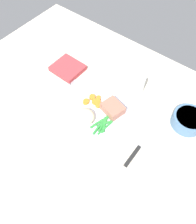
{
  "coord_description": "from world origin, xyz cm",
  "views": [
    {
      "loc": [
        29.37,
        -32.1,
        70.85
      ],
      "look_at": [
        3.2,
        1.51,
        4.6
      ],
      "focal_mm": 34.79,
      "sensor_mm": 36.0,
      "label": 1
    }
  ],
  "objects_px": {
    "fork": "(62,92)",
    "napkin": "(68,68)",
    "salad_bowl": "(188,120)",
    "dinner_plate": "(98,115)",
    "water_glass": "(136,84)",
    "meat_portion": "(113,108)",
    "knife": "(141,145)"
  },
  "relations": [
    {
      "from": "dinner_plate",
      "to": "salad_bowl",
      "type": "height_order",
      "value": "salad_bowl"
    },
    {
      "from": "fork",
      "to": "knife",
      "type": "xyz_separation_m",
      "value": [
        0.37,
        -0.0,
        -0.0
      ]
    },
    {
      "from": "fork",
      "to": "water_glass",
      "type": "distance_m",
      "value": 0.29
    },
    {
      "from": "water_glass",
      "to": "napkin",
      "type": "distance_m",
      "value": 0.3
    },
    {
      "from": "salad_bowl",
      "to": "napkin",
      "type": "bearing_deg",
      "value": -172.57
    },
    {
      "from": "dinner_plate",
      "to": "knife",
      "type": "distance_m",
      "value": 0.19
    },
    {
      "from": "knife",
      "to": "water_glass",
      "type": "height_order",
      "value": "water_glass"
    },
    {
      "from": "meat_portion",
      "to": "knife",
      "type": "xyz_separation_m",
      "value": [
        0.15,
        -0.04,
        -0.03
      ]
    },
    {
      "from": "meat_portion",
      "to": "salad_bowl",
      "type": "xyz_separation_m",
      "value": [
        0.24,
        0.13,
        -0.01
      ]
    },
    {
      "from": "dinner_plate",
      "to": "salad_bowl",
      "type": "distance_m",
      "value": 0.32
    },
    {
      "from": "meat_portion",
      "to": "fork",
      "type": "bearing_deg",
      "value": -168.5
    },
    {
      "from": "knife",
      "to": "napkin",
      "type": "bearing_deg",
      "value": 164.12
    },
    {
      "from": "knife",
      "to": "water_glass",
      "type": "relative_size",
      "value": 2.55
    },
    {
      "from": "fork",
      "to": "napkin",
      "type": "xyz_separation_m",
      "value": [
        -0.06,
        0.11,
        0.01
      ]
    },
    {
      "from": "dinner_plate",
      "to": "fork",
      "type": "distance_m",
      "value": 0.18
    },
    {
      "from": "fork",
      "to": "salad_bowl",
      "type": "xyz_separation_m",
      "value": [
        0.45,
        0.17,
        0.02
      ]
    },
    {
      "from": "meat_portion",
      "to": "napkin",
      "type": "xyz_separation_m",
      "value": [
        -0.28,
        0.06,
        -0.02
      ]
    },
    {
      "from": "napkin",
      "to": "salad_bowl",
      "type": "bearing_deg",
      "value": 7.43
    },
    {
      "from": "meat_portion",
      "to": "dinner_plate",
      "type": "bearing_deg",
      "value": -130.6
    },
    {
      "from": "knife",
      "to": "salad_bowl",
      "type": "xyz_separation_m",
      "value": [
        0.09,
        0.17,
        0.02
      ]
    },
    {
      "from": "dinner_plate",
      "to": "knife",
      "type": "bearing_deg",
      "value": -0.87
    },
    {
      "from": "napkin",
      "to": "knife",
      "type": "bearing_deg",
      "value": -13.83
    },
    {
      "from": "meat_portion",
      "to": "water_glass",
      "type": "distance_m",
      "value": 0.15
    },
    {
      "from": "meat_portion",
      "to": "water_glass",
      "type": "xyz_separation_m",
      "value": [
        0.01,
        0.15,
        0.0
      ]
    },
    {
      "from": "salad_bowl",
      "to": "fork",
      "type": "bearing_deg",
      "value": -159.04
    },
    {
      "from": "meat_portion",
      "to": "water_glass",
      "type": "relative_size",
      "value": 0.93
    },
    {
      "from": "water_glass",
      "to": "napkin",
      "type": "bearing_deg",
      "value": -163.46
    },
    {
      "from": "meat_portion",
      "to": "napkin",
      "type": "bearing_deg",
      "value": 167.44
    },
    {
      "from": "fork",
      "to": "knife",
      "type": "bearing_deg",
      "value": 3.0
    },
    {
      "from": "salad_bowl",
      "to": "dinner_plate",
      "type": "bearing_deg",
      "value": -147.93
    },
    {
      "from": "salad_bowl",
      "to": "napkin",
      "type": "xyz_separation_m",
      "value": [
        -0.52,
        -0.07,
        -0.02
      ]
    },
    {
      "from": "dinner_plate",
      "to": "knife",
      "type": "height_order",
      "value": "dinner_plate"
    }
  ]
}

